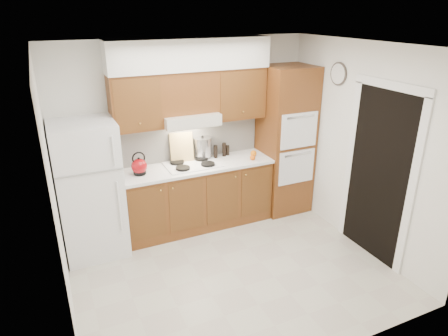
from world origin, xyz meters
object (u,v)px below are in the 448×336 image
at_px(stock_pot, 203,147).
at_px(fridge, 90,190).
at_px(kettle, 139,166).
at_px(oven_cabinet, 285,141).

bearing_deg(stock_pot, fridge, -170.63).
xyz_separation_m(fridge, kettle, (0.64, 0.04, 0.19)).
distance_m(oven_cabinet, stock_pot, 1.26).
relative_size(fridge, oven_cabinet, 0.78).
bearing_deg(stock_pot, kettle, -166.75).
height_order(fridge, oven_cabinet, oven_cabinet).
height_order(kettle, stock_pot, stock_pot).
xyz_separation_m(fridge, stock_pot, (1.61, 0.27, 0.24)).
relative_size(fridge, stock_pot, 6.38).
bearing_deg(oven_cabinet, fridge, -179.30).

